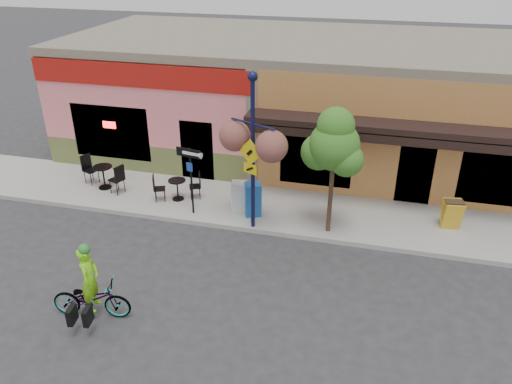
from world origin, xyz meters
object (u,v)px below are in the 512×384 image
lamp_post (253,154)px  newspaper_box_blue (253,199)px  street_tree (332,172)px  one_way_sign (191,181)px  building (302,96)px  newspaper_box_grey (239,196)px  cyclist_rider (91,288)px  bicycle (92,299)px

lamp_post → newspaper_box_blue: bearing=128.3°
lamp_post → street_tree: 2.28m
newspaper_box_blue → one_way_sign: bearing=168.1°
building → one_way_sign: (-2.28, -6.52, -1.00)m
newspaper_box_grey → street_tree: (2.90, -0.55, 1.43)m
cyclist_rider → newspaper_box_blue: cyclist_rider is taller
cyclist_rider → lamp_post: bearing=-38.9°
lamp_post → newspaper_box_grey: (-0.68, 0.86, -1.86)m
bicycle → newspaper_box_grey: newspaper_box_grey is taller
cyclist_rider → one_way_sign: bearing=-16.0°
lamp_post → newspaper_box_grey: lamp_post is taller
building → one_way_sign: building is taller
one_way_sign → newspaper_box_blue: (1.86, 0.36, -0.56)m
building → one_way_sign: size_ratio=8.27×
newspaper_box_blue → newspaper_box_grey: newspaper_box_blue is taller
lamp_post → one_way_sign: 2.41m
lamp_post → newspaper_box_blue: size_ratio=4.38×
newspaper_box_blue → street_tree: bearing=-31.7°
bicycle → building: bearing=-23.5°
one_way_sign → street_tree: street_tree is taller
building → newspaper_box_grey: size_ratio=18.65×
cyclist_rider → newspaper_box_grey: size_ratio=1.66×
lamp_post → street_tree: (2.22, 0.31, -0.43)m
cyclist_rider → lamp_post: size_ratio=0.35×
building → cyclist_rider: building is taller
lamp_post → street_tree: bearing=31.6°
lamp_post → newspaper_box_grey: size_ratio=4.81×
cyclist_rider → newspaper_box_grey: 5.79m
one_way_sign → newspaper_box_blue: one_way_sign is taller
bicycle → lamp_post: 5.68m
cyclist_rider → newspaper_box_grey: (1.94, 5.46, -0.17)m
cyclist_rider → one_way_sign: one_way_sign is taller
bicycle → cyclist_rider: size_ratio=1.13×
one_way_sign → street_tree: bearing=10.9°
cyclist_rider → lamp_post: 5.55m
cyclist_rider → lamp_post: lamp_post is taller
building → lamp_post: bearing=-92.0°
building → newspaper_box_grey: bearing=-98.8°
bicycle → one_way_sign: one_way_sign is taller
newspaper_box_grey → street_tree: 3.28m
cyclist_rider → street_tree: 7.00m
cyclist_rider → newspaper_box_grey: cyclist_rider is taller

